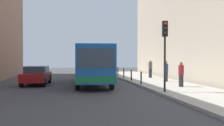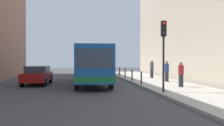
% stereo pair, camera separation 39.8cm
% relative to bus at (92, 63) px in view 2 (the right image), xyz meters
% --- Properties ---
extents(ground_plane, '(80.00, 80.00, 0.00)m').
position_rel_bus_xyz_m(ground_plane, '(0.08, -4.04, -1.73)').
color(ground_plane, '#424244').
extents(sidewalk, '(4.40, 40.00, 0.15)m').
position_rel_bus_xyz_m(sidewalk, '(5.48, -4.04, -1.65)').
color(sidewalk, '#ADA89E').
rests_on(sidewalk, ground).
extents(bus, '(2.94, 11.11, 3.00)m').
position_rel_bus_xyz_m(bus, '(0.00, 0.00, 0.00)').
color(bus, '#19519E').
rests_on(bus, ground).
extents(car_beside_bus, '(2.08, 4.50, 1.48)m').
position_rel_bus_xyz_m(car_beside_bus, '(-4.34, 0.09, -0.94)').
color(car_beside_bus, maroon).
rests_on(car_beside_bus, ground).
extents(car_behind_bus, '(2.10, 4.51, 1.48)m').
position_rel_bus_xyz_m(car_behind_bus, '(0.66, 11.29, -0.94)').
color(car_behind_bus, maroon).
rests_on(car_behind_bus, ground).
extents(traffic_light, '(0.28, 0.33, 4.10)m').
position_rel_bus_xyz_m(traffic_light, '(3.63, -6.93, 1.28)').
color(traffic_light, black).
rests_on(traffic_light, sidewalk).
extents(bollard_near, '(0.11, 0.11, 0.95)m').
position_rel_bus_xyz_m(bollard_near, '(3.53, -2.25, -1.10)').
color(bollard_near, black).
rests_on(bollard_near, sidewalk).
extents(bollard_mid, '(0.11, 0.11, 0.95)m').
position_rel_bus_xyz_m(bollard_mid, '(3.53, 0.90, -1.10)').
color(bollard_mid, black).
rests_on(bollard_mid, sidewalk).
extents(bollard_far, '(0.11, 0.11, 0.95)m').
position_rel_bus_xyz_m(bollard_far, '(3.53, 4.06, -1.10)').
color(bollard_far, black).
rests_on(bollard_far, sidewalk).
extents(bollard_farthest, '(0.11, 0.11, 0.95)m').
position_rel_bus_xyz_m(bollard_farthest, '(3.53, 7.21, -1.10)').
color(bollard_farthest, black).
rests_on(bollard_farthest, sidewalk).
extents(pedestrian_near_signal, '(0.38, 0.38, 1.71)m').
position_rel_bus_xyz_m(pedestrian_near_signal, '(5.74, -4.41, -0.72)').
color(pedestrian_near_signal, '#26262D').
rests_on(pedestrian_near_signal, sidewalk).
extents(pedestrian_mid_sidewalk, '(0.38, 0.38, 1.72)m').
position_rel_bus_xyz_m(pedestrian_mid_sidewalk, '(6.18, -0.42, -0.71)').
color(pedestrian_mid_sidewalk, '#26262D').
rests_on(pedestrian_mid_sidewalk, sidewalk).
extents(pedestrian_far_sidewalk, '(0.38, 0.38, 1.80)m').
position_rel_bus_xyz_m(pedestrian_far_sidewalk, '(6.17, 3.82, -0.67)').
color(pedestrian_far_sidewalk, '#26262D').
rests_on(pedestrian_far_sidewalk, sidewalk).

